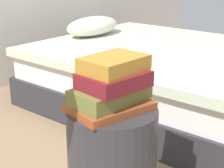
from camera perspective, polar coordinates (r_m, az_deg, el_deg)
name	(u,v)px	position (r m, az deg, el deg)	size (l,w,h in m)	color
bed	(170,78)	(2.80, 9.08, 0.95)	(1.64, 2.08, 0.62)	#2D2D33
book_rust	(111,107)	(1.37, -0.21, -3.61)	(0.30, 0.21, 0.03)	#994723
book_olive	(111,94)	(1.37, -0.22, -1.58)	(0.30, 0.17, 0.06)	olive
book_maroon	(114,80)	(1.34, 0.30, 0.64)	(0.24, 0.18, 0.06)	maroon
book_ochre	(114,64)	(1.34, 0.35, 3.14)	(0.23, 0.17, 0.06)	#B7842D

